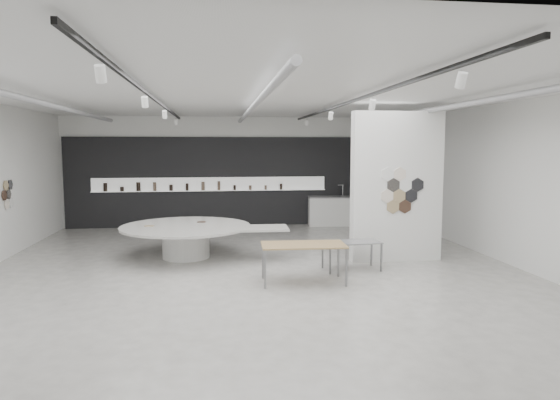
{
  "coord_description": "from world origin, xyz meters",
  "views": [
    {
      "loc": [
        -0.81,
        -10.53,
        2.76
      ],
      "look_at": [
        0.69,
        1.2,
        1.5
      ],
      "focal_mm": 32.0,
      "sensor_mm": 36.0,
      "label": 1
    }
  ],
  "objects": [
    {
      "name": "room",
      "position": [
        -0.09,
        -0.0,
        2.07
      ],
      "size": [
        12.02,
        14.02,
        3.82
      ],
      "color": "#B4B1AA",
      "rests_on": "ground"
    },
    {
      "name": "back_wall_display",
      "position": [
        -0.08,
        6.93,
        1.54
      ],
      "size": [
        11.8,
        0.27,
        3.1
      ],
      "color": "black",
      "rests_on": "ground"
    },
    {
      "name": "partition_column",
      "position": [
        3.5,
        1.0,
        1.8
      ],
      "size": [
        2.2,
        0.38,
        3.6
      ],
      "color": "white",
      "rests_on": "ground"
    },
    {
      "name": "display_island",
      "position": [
        -1.52,
        1.91,
        0.53
      ],
      "size": [
        4.15,
        3.3,
        0.82
      ],
      "rotation": [
        0.0,
        0.0,
        -0.03
      ],
      "color": "white",
      "rests_on": "ground"
    },
    {
      "name": "sample_table_wood",
      "position": [
        0.93,
        -0.7,
        0.74
      ],
      "size": [
        1.73,
        0.91,
        0.8
      ],
      "rotation": [
        0.0,
        0.0,
        -0.04
      ],
      "color": "#9E7F51",
      "rests_on": "ground"
    },
    {
      "name": "sample_table_stone",
      "position": [
        2.19,
        0.2,
        0.59
      ],
      "size": [
        1.31,
        0.74,
        0.65
      ],
      "rotation": [
        0.0,
        0.0,
        0.09
      ],
      "color": "gray",
      "rests_on": "ground"
    },
    {
      "name": "kitchen_counter",
      "position": [
        3.29,
        6.52,
        0.52
      ],
      "size": [
        1.87,
        0.87,
        1.43
      ],
      "rotation": [
        0.0,
        0.0,
        -0.09
      ],
      "color": "white",
      "rests_on": "ground"
    }
  ]
}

